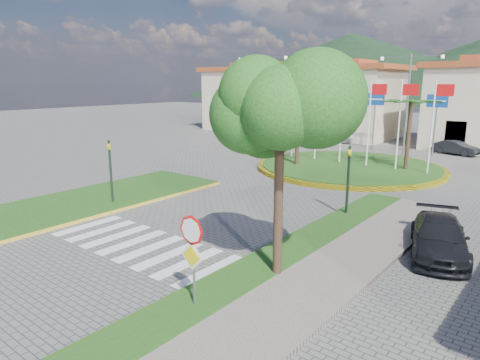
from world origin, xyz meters
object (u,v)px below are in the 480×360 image
Objects in this scene: stop_sign at (192,247)px; car_side_right at (439,237)px; car_dark_a at (326,135)px; white_van at (335,134)px; roundabout_island at (349,166)px; deciduous_tree at (280,109)px; car_dark_b at (456,148)px.

stop_sign is 9.05m from car_side_right.
car_dark_a is 0.85× the size of car_side_right.
car_side_right is (16.90, -23.71, 0.00)m from car_dark_a.
white_van is 0.88m from car_dark_a.
roundabout_island reaches higher than car_side_right.
roundabout_island is 1.87× the size of deciduous_tree.
roundabout_island is 14.19m from car_dark_a.
car_dark_a is (-12.90, 31.75, -1.15)m from stop_sign.
stop_sign is at bearing -165.31° from car_dark_b.
deciduous_tree is at bearing -163.95° from car_dark_b.
roundabout_island is 3.61× the size of car_dark_b.
car_dark_b is (11.53, -1.17, -0.10)m from white_van.
car_side_right is at bearing -147.47° from car_dark_a.
stop_sign is 0.71× the size of car_dark_a.
roundabout_island reaches higher than white_van.
car_dark_a reaches higher than car_dark_b.
car_side_right is at bearing -155.10° from car_dark_b.
deciduous_tree is at bearing 78.82° from stop_sign.
deciduous_tree is (0.60, 3.04, 3.38)m from stop_sign.
stop_sign is at bearing -160.83° from car_dark_a.
deciduous_tree is at bearing -72.09° from roundabout_island.
car_side_right is (4.62, -22.99, 0.06)m from car_dark_b.
stop_sign is 0.75× the size of car_dark_b.
stop_sign is at bearing -101.18° from deciduous_tree.
deciduous_tree is 7.56m from car_side_right.
white_van reaches higher than car_dark_b.
roundabout_island is 14.94m from car_side_right.
stop_sign reaches higher than car_side_right.
stop_sign is at bearing -76.27° from roundabout_island.
deciduous_tree is at bearing -141.86° from car_side_right.
car_dark_b is at bearing 92.50° from deciduous_tree.
deciduous_tree is at bearing -134.41° from white_van.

